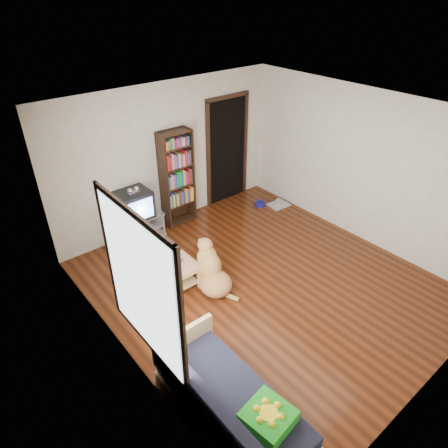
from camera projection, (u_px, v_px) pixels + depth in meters
ground at (263, 283)px, 6.17m from camera, size 5.00×5.00×0.00m
ceiling at (274, 116)px, 4.80m from camera, size 5.00×5.00×0.00m
wall_back at (168, 156)px, 7.12m from camera, size 4.50×0.00×4.50m
wall_left at (118, 277)px, 4.27m from camera, size 0.00×5.00×5.00m
wall_right at (363, 167)px, 6.70m from camera, size 0.00×5.00×5.00m
green_cushion at (268, 417)px, 3.77m from camera, size 0.49×0.49×0.14m
laptop at (178, 265)px, 5.88m from camera, size 0.35×0.30×0.02m
dog_bowl at (260, 204)px, 8.22m from camera, size 0.22×0.22×0.08m
grey_rag at (279, 205)px, 8.24m from camera, size 0.42×0.34×0.03m
window at (141, 286)px, 3.84m from camera, size 0.03×1.46×1.70m
doorway at (227, 148)px, 7.93m from camera, size 1.03×0.05×2.19m
tv_stand at (137, 228)px, 7.01m from camera, size 0.90×0.45×0.50m
crt_tv at (133, 204)px, 6.78m from camera, size 0.55×0.52×0.58m
bookshelf at (177, 174)px, 7.20m from camera, size 0.60×0.30×1.80m
sofa at (227, 406)px, 4.12m from camera, size 0.80×1.80×0.80m
coffee_table at (178, 271)px, 5.97m from camera, size 0.55×0.55×0.40m
dog at (212, 272)px, 5.96m from camera, size 0.58×0.95×0.77m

